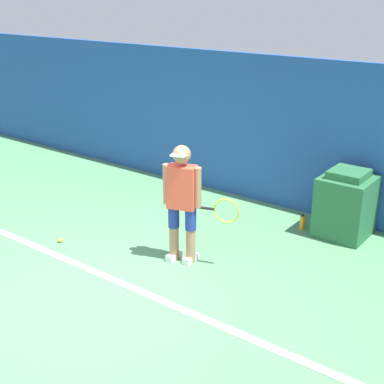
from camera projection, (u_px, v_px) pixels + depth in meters
ground_plane at (100, 294)px, 5.99m from camera, size 24.00×24.00×0.00m
back_wall at (264, 131)px, 8.25m from camera, size 24.00×0.10×2.30m
court_baseline at (119, 282)px, 6.21m from camera, size 21.60×0.10×0.01m
tennis_player at (183, 200)px, 6.43m from camera, size 0.91×0.41×1.50m
tennis_ball at (60, 240)px, 7.20m from camera, size 0.07×0.07×0.07m
covered_chair at (346, 205)px, 7.29m from camera, size 0.67×0.70×0.94m
water_bottle at (302, 223)px, 7.56m from camera, size 0.07×0.07×0.23m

